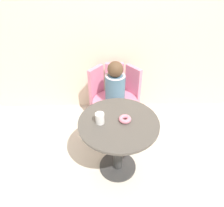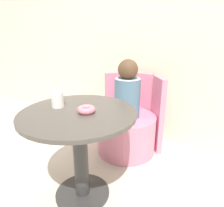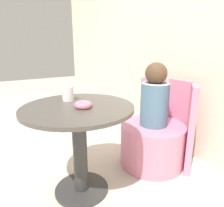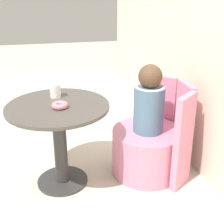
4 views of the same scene
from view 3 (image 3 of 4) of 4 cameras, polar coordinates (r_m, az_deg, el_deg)
name	(u,v)px [view 3 (image 3 of 4)]	position (r m, az deg, el deg)	size (l,w,h in m)	color
ground_plane	(87,190)	(1.66, -7.27, -23.42)	(12.00, 12.00, 0.00)	beige
back_wall	(200,29)	(2.02, 23.81, 18.96)	(6.00, 0.06, 2.40)	beige
round_table	(79,131)	(1.42, -9.40, -7.64)	(0.76, 0.76, 0.66)	#333333
tub_chair	(152,144)	(1.90, 11.34, -11.27)	(0.57, 0.57, 0.38)	pink
booth_backrest	(172,120)	(1.98, 16.71, -4.57)	(0.67, 0.25, 0.75)	pink
child_figure	(155,97)	(1.74, 12.12, 1.86)	(0.24, 0.24, 0.55)	slate
donut	(83,105)	(1.30, -8.23, -0.38)	(0.12, 0.12, 0.04)	pink
cup	(68,94)	(1.50, -12.49, 2.79)	(0.08, 0.08, 0.10)	white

